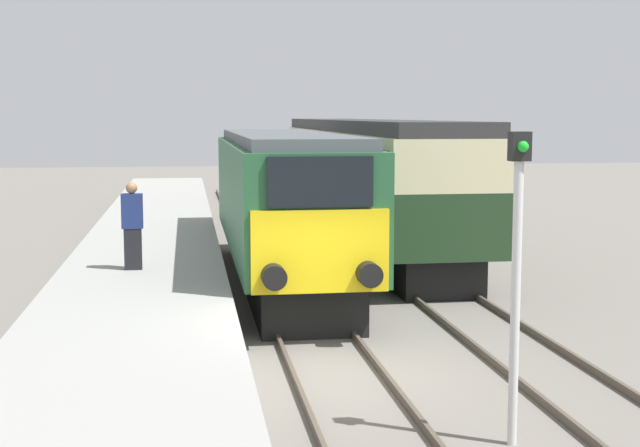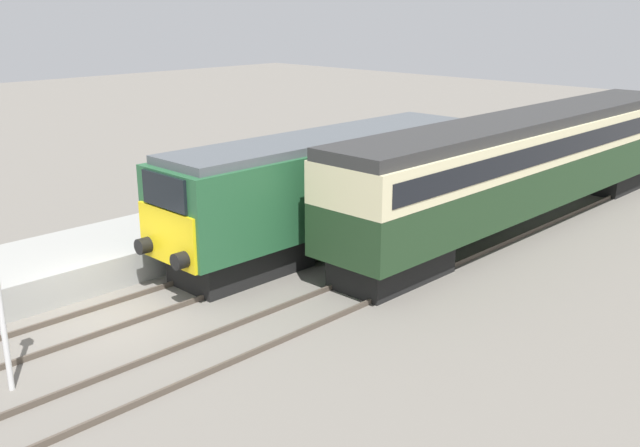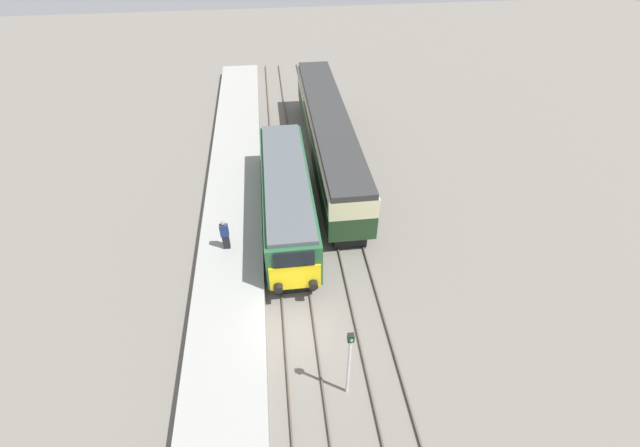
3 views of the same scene
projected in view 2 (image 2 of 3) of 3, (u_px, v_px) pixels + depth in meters
The scene contains 7 objects.
ground_plane at pixel (111, 318), 18.09m from camera, with size 120.00×120.00×0.00m, color slate.
platform_left at pixel (263, 213), 25.63m from camera, with size 3.50×50.00×0.92m.
rails_near_track at pixel (260, 266), 21.48m from camera, with size 1.51×60.00×0.14m.
rails_far_track at pixel (343, 297), 19.21m from camera, with size 1.50×60.00×0.14m.
locomotive at pixel (326, 186), 22.85m from camera, with size 2.70×12.51×3.73m.
passenger_carriage at pixel (529, 158), 25.12m from camera, with size 2.75×19.53×4.01m.
person_on_platform at pixel (195, 188), 23.46m from camera, with size 0.44×0.26×1.84m.
Camera 2 is at (15.41, -8.13, 7.59)m, focal length 40.00 mm.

